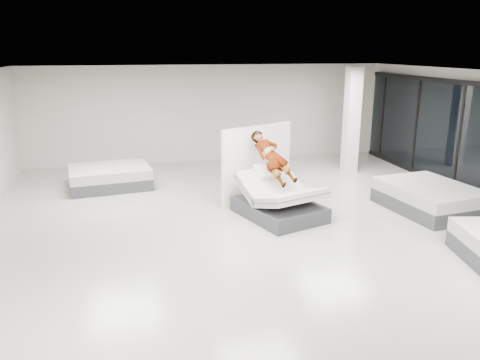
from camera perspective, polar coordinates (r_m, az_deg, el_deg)
The scene contains 8 objects.
room at distance 9.16m, azimuth 2.99°, elevation 2.43°, with size 14.00×14.04×3.20m.
hero_bed at distance 10.64m, azimuth 4.79°, elevation -2.61°, with size 1.99×2.29×1.12m.
person at distance 10.65m, azimuth 3.92°, elevation 1.88°, with size 0.58×0.38×1.59m, color slate.
remote at distance 10.55m, azimuth 5.97°, elevation 0.70°, with size 0.05×0.14×0.03m, color black.
divider_panel at distance 11.55m, azimuth 2.09°, elevation 1.95°, with size 2.10×0.10×1.91m, color white.
flat_bed_right_far at distance 11.91m, azimuth 22.11°, elevation -2.02°, with size 1.97×2.46×0.62m.
flat_bed_left_far at distance 13.37m, azimuth -15.55°, elevation 0.34°, with size 2.31×1.86×0.58m.
column at distance 14.72m, azimuth 13.44°, elevation 7.08°, with size 0.40×0.40×3.20m, color silver.
Camera 1 is at (-2.41, -8.58, 3.70)m, focal length 35.00 mm.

